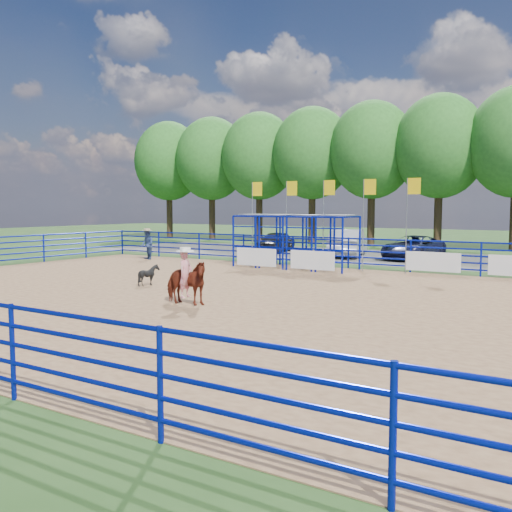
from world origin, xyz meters
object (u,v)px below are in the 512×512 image
object	(u,v)px
car_b	(348,243)
spectator_cowboy	(147,244)
horse_and_rider	(186,277)
car_c	(413,248)
calf	(149,275)
car_a	(275,242)

from	to	relation	value
car_b	spectator_cowboy	bearing A→B (deg)	27.52
spectator_cowboy	car_b	size ratio (longest dim) A/B	0.35
horse_and_rider	car_c	world-z (taller)	horse_and_rider
calf	car_b	size ratio (longest dim) A/B	0.16
spectator_cowboy	car_a	distance (m)	9.02
spectator_cowboy	horse_and_rider	bearing A→B (deg)	-42.65
calf	spectator_cowboy	size ratio (longest dim) A/B	0.46
car_a	car_b	size ratio (longest dim) A/B	0.80
horse_and_rider	spectator_cowboy	xyz separation A→B (m)	(-11.16, 10.28, 0.02)
horse_and_rider	car_a	size ratio (longest dim) A/B	0.62
car_a	car_c	distance (m)	9.12
horse_and_rider	calf	distance (m)	4.58
calf	spectator_cowboy	bearing A→B (deg)	11.68
horse_and_rider	spectator_cowboy	bearing A→B (deg)	137.35
horse_and_rider	calf	xyz separation A→B (m)	(-3.81, 2.50, -0.44)
car_a	car_b	world-z (taller)	car_b
spectator_cowboy	car_a	world-z (taller)	spectator_cowboy
calf	car_a	bearing A→B (deg)	-17.79
calf	spectator_cowboy	xyz separation A→B (m)	(-7.35, 7.78, 0.46)
spectator_cowboy	car_a	size ratio (longest dim) A/B	0.44
car_b	horse_and_rider	bearing A→B (deg)	83.17
horse_and_rider	car_a	bearing A→B (deg)	112.70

